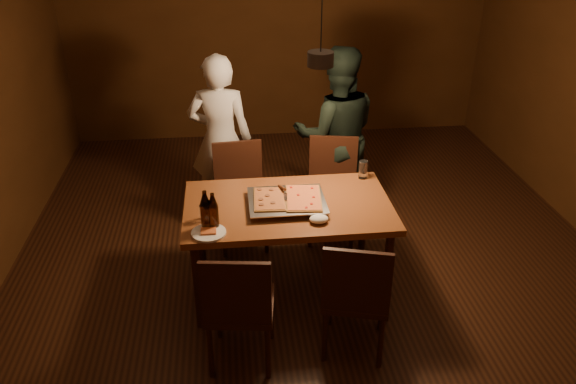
{
  "coord_description": "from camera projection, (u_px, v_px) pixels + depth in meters",
  "views": [
    {
      "loc": [
        -0.64,
        -3.73,
        2.74
      ],
      "look_at": [
        -0.25,
        -0.2,
        0.85
      ],
      "focal_mm": 35.0,
      "sensor_mm": 36.0,
      "label": 1
    }
  ],
  "objects": [
    {
      "name": "room_shell",
      "position": [
        319.0,
        108.0,
        3.97
      ],
      "size": [
        6.0,
        6.0,
        6.0
      ],
      "color": "#3A1E0F",
      "rests_on": "ground"
    },
    {
      "name": "dining_table",
      "position": [
        288.0,
        213.0,
        4.1
      ],
      "size": [
        1.5,
        0.9,
        0.75
      ],
      "color": "brown",
      "rests_on": "floor"
    },
    {
      "name": "chair_far_left",
      "position": [
        240.0,
        185.0,
        4.8
      ],
      "size": [
        0.46,
        0.46,
        0.49
      ],
      "rotation": [
        0.0,
        0.0,
        3.23
      ],
      "color": "#38190F",
      "rests_on": "floor"
    },
    {
      "name": "chair_far_right",
      "position": [
        333.0,
        179.0,
        4.9
      ],
      "size": [
        0.49,
        0.49,
        0.49
      ],
      "rotation": [
        0.0,
        0.0,
        2.95
      ],
      "color": "#38190F",
      "rests_on": "floor"
    },
    {
      "name": "chair_near_left",
      "position": [
        239.0,
        301.0,
        3.44
      ],
      "size": [
        0.47,
        0.47,
        0.49
      ],
      "rotation": [
        0.0,
        0.0,
        -0.14
      ],
      "color": "#38190F",
      "rests_on": "floor"
    },
    {
      "name": "chair_near_right",
      "position": [
        356.0,
        289.0,
        3.54
      ],
      "size": [
        0.52,
        0.52,
        0.49
      ],
      "rotation": [
        0.0,
        0.0,
        -0.27
      ],
      "color": "#38190F",
      "rests_on": "floor"
    },
    {
      "name": "pizza_tray",
      "position": [
        287.0,
        202.0,
        4.04
      ],
      "size": [
        0.57,
        0.47,
        0.05
      ],
      "primitive_type": "cube",
      "rotation": [
        0.0,
        0.0,
        -0.04
      ],
      "color": "silver",
      "rests_on": "dining_table"
    },
    {
      "name": "pizza_meat",
      "position": [
        270.0,
        199.0,
        4.02
      ],
      "size": [
        0.24,
        0.36,
        0.02
      ],
      "primitive_type": "cube",
      "rotation": [
        0.0,
        0.0,
        -0.05
      ],
      "color": "maroon",
      "rests_on": "pizza_tray"
    },
    {
      "name": "pizza_cheese",
      "position": [
        304.0,
        198.0,
        4.03
      ],
      "size": [
        0.29,
        0.42,
        0.02
      ],
      "primitive_type": "cube",
      "rotation": [
        0.0,
        0.0,
        -0.09
      ],
      "color": "gold",
      "rests_on": "pizza_tray"
    },
    {
      "name": "spatula",
      "position": [
        288.0,
        197.0,
        4.04
      ],
      "size": [
        0.15,
        0.26,
        0.04
      ],
      "primitive_type": null,
      "rotation": [
        0.0,
        0.0,
        0.28
      ],
      "color": "silver",
      "rests_on": "pizza_tray"
    },
    {
      "name": "beer_bottle_a",
      "position": [
        206.0,
        210.0,
        3.72
      ],
      "size": [
        0.07,
        0.07,
        0.28
      ],
      "color": "black",
      "rests_on": "dining_table"
    },
    {
      "name": "beer_bottle_b",
      "position": [
        213.0,
        211.0,
        3.72
      ],
      "size": [
        0.07,
        0.07,
        0.26
      ],
      "color": "black",
      "rests_on": "dining_table"
    },
    {
      "name": "water_glass_left",
      "position": [
        204.0,
        212.0,
        3.86
      ],
      "size": [
        0.07,
        0.07,
        0.11
      ],
      "primitive_type": "cylinder",
      "color": "silver",
      "rests_on": "dining_table"
    },
    {
      "name": "water_glass_right",
      "position": [
        363.0,
        170.0,
        4.41
      ],
      "size": [
        0.07,
        0.07,
        0.14
      ],
      "primitive_type": "cylinder",
      "color": "silver",
      "rests_on": "dining_table"
    },
    {
      "name": "plate_slice",
      "position": [
        209.0,
        233.0,
        3.71
      ],
      "size": [
        0.23,
        0.23,
        0.03
      ],
      "color": "white",
      "rests_on": "dining_table"
    },
    {
      "name": "napkin",
      "position": [
        319.0,
        219.0,
        3.83
      ],
      "size": [
        0.13,
        0.1,
        0.05
      ],
      "primitive_type": "ellipsoid",
      "color": "white",
      "rests_on": "dining_table"
    },
    {
      "name": "diner_white",
      "position": [
        220.0,
        139.0,
        5.06
      ],
      "size": [
        0.61,
        0.44,
        1.56
      ],
      "primitive_type": "imported",
      "rotation": [
        0.0,
        0.0,
        3.02
      ],
      "color": "white",
      "rests_on": "floor"
    },
    {
      "name": "diner_dark",
      "position": [
        336.0,
        135.0,
        5.09
      ],
      "size": [
        0.82,
        0.66,
        1.61
      ],
      "primitive_type": "imported",
      "rotation": [
        0.0,
        0.0,
        3.08
      ],
      "color": "black",
      "rests_on": "floor"
    },
    {
      "name": "pendant_lamp",
      "position": [
        321.0,
        58.0,
        3.8
      ],
      "size": [
        0.18,
        0.18,
        1.1
      ],
      "color": "black",
      "rests_on": "ceiling"
    }
  ]
}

